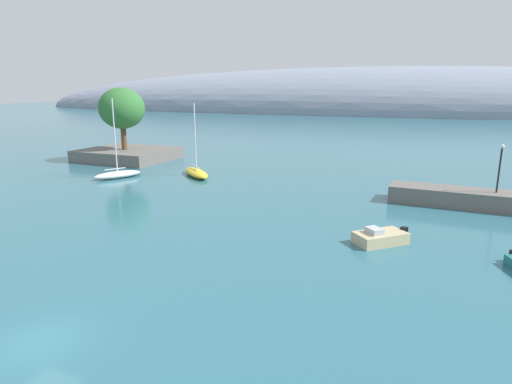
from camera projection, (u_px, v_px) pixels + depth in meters
The scene contains 8 objects.
water at pixel (40, 341), 18.97m from camera, with size 600.00×600.00×0.00m, color #2D6675.
shore_outcrop at pixel (128, 154), 67.42m from camera, with size 13.18×11.47×1.76m, color #66605B.
tree_clump_shore at pixel (122, 109), 64.80m from camera, with size 6.80×6.80×9.32m.
distant_ridge at pixel (357, 112), 211.14m from camera, with size 389.81×78.43×42.56m, color gray.
sailboat_white_near_shore at pixel (118, 174), 53.74m from camera, with size 4.41×6.11×9.77m.
sailboat_yellow_mid_mooring at pixel (196, 172), 54.89m from camera, with size 6.69×6.37×9.15m.
motorboat_sand_alongside_breakwater at pixel (380, 237), 30.92m from camera, with size 4.01×3.98×1.22m.
harbor_lamp_post at pixel (500, 163), 38.68m from camera, with size 0.36×0.36×4.40m.
Camera 1 is at (15.39, -11.82, 10.80)m, focal length 30.26 mm.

